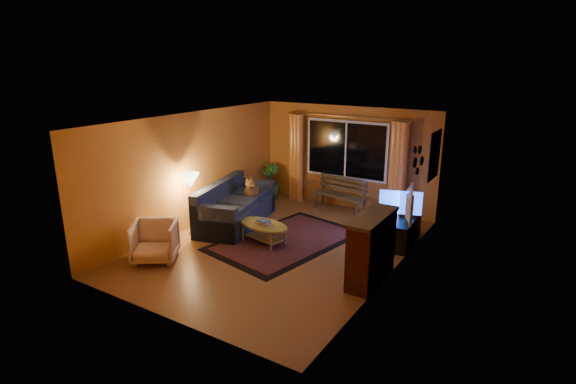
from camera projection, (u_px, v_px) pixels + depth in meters
The scene contains 22 objects.
floor at pixel (280, 247), 8.88m from camera, with size 4.50×6.00×0.02m, color brown.
ceiling at pixel (279, 119), 8.16m from camera, with size 4.50×6.00×0.02m, color white.
wall_back at pixel (347, 157), 10.97m from camera, with size 4.50×0.02×2.50m, color #C5772C.
wall_left at pixel (192, 171), 9.67m from camera, with size 0.02×6.00×2.50m, color #C5772C.
wall_right at pixel (395, 205), 7.37m from camera, with size 0.02×6.00×2.50m, color #C5772C.
window at pixel (346, 150), 10.86m from camera, with size 2.00×0.02×1.30m, color black.
curtain_rod at pixel (346, 117), 10.60m from camera, with size 0.03×0.03×3.20m, color #BF8C3F.
curtain_left at pixel (297, 157), 11.59m from camera, with size 0.36×0.36×2.24m, color #F99439.
curtain_right at pixel (398, 171), 10.22m from camera, with size 0.36×0.36×2.24m, color #F99439.
bench at pixel (339, 203), 10.89m from camera, with size 1.33×0.39×0.40m, color #3A3423.
potted_plant at pixel (270, 181), 11.84m from camera, with size 0.52×0.52×0.93m, color #235B1E.
sofa at pixel (236, 204), 9.96m from camera, with size 1.00×2.33×0.94m, color #222A3F.
dog at pixel (252, 189), 10.29m from camera, with size 0.31×0.43×0.47m, color brown, non-canonical shape.
armchair at pixel (154, 240), 8.18m from camera, with size 0.78×0.73×0.80m, color beige.
floor_lamp at pixel (191, 204), 9.36m from camera, with size 0.22×0.22×1.29m, color #BF8C3F.
rug at pixel (286, 240), 9.15m from camera, with size 1.92×3.03×0.02m, color maroon.
coffee_table at pixel (264, 234), 8.98m from camera, with size 1.14×1.14×0.42m, color olive.
tv_console at pixel (403, 230), 8.98m from camera, with size 0.43×1.30×0.54m, color black.
television at pixel (406, 203), 8.81m from camera, with size 1.03×0.14×0.60m, color black.
fireplace at pixel (371, 250), 7.35m from camera, with size 0.40×1.20×1.10m, color maroon.
mirror_cluster at pixel (418, 158), 8.30m from camera, with size 0.06×0.60×0.56m, color black, non-canonical shape.
painting at pixel (434, 155), 9.27m from camera, with size 0.04×0.76×0.96m, color #D35011.
Camera 1 is at (4.48, -6.88, 3.56)m, focal length 28.00 mm.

